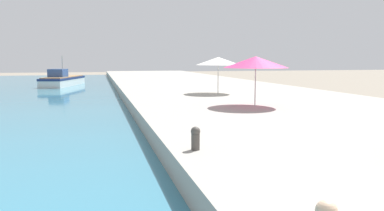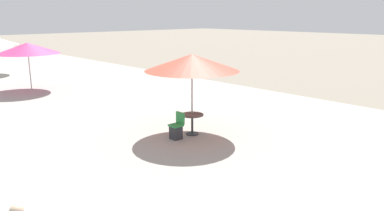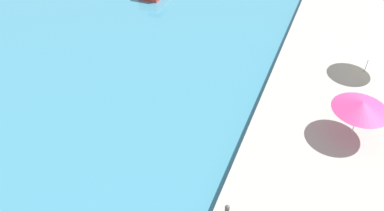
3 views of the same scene
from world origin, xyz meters
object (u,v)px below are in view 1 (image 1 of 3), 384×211
object	(u,v)px
fishing_boat_mid	(63,80)
mooring_bollard	(196,137)
cafe_umbrella_white	(256,62)
cafe_umbrella_striped	(218,61)

from	to	relation	value
fishing_boat_mid	mooring_bollard	world-z (taller)	fishing_boat_mid
cafe_umbrella_white	mooring_bollard	size ratio (longest dim) A/B	5.29
fishing_boat_mid	mooring_bollard	distance (m)	39.00
cafe_umbrella_white	cafe_umbrella_striped	xyz separation A→B (m)	(0.45, 7.73, 0.02)
cafe_umbrella_white	fishing_boat_mid	bearing A→B (deg)	112.49
fishing_boat_mid	cafe_umbrella_white	world-z (taller)	fishing_boat_mid
fishing_boat_mid	mooring_bollard	bearing A→B (deg)	-64.63
cafe_umbrella_white	mooring_bollard	xyz separation A→B (m)	(-5.59, -8.69, -2.00)
cafe_umbrella_white	mooring_bollard	distance (m)	10.52
fishing_boat_mid	cafe_umbrella_white	xyz separation A→B (m)	(12.31, -29.73, 2.36)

